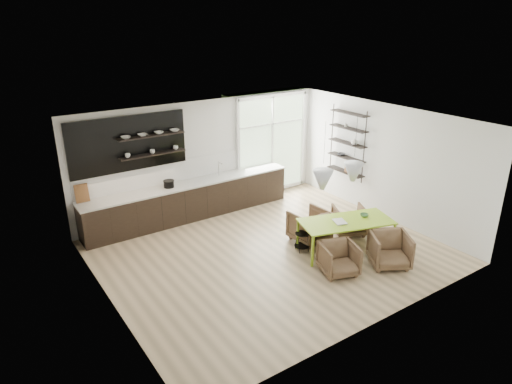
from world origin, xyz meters
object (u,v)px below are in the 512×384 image
(dining_table, at_px, (346,223))
(wire_stool, at_px, (302,239))
(armchair_back_left, at_px, (309,226))
(armchair_back_right, at_px, (349,220))
(armchair_front_left, at_px, (339,259))
(armchair_front_right, at_px, (390,250))

(dining_table, relative_size, wire_stool, 5.07)
(armchair_back_left, height_order, armchair_back_right, armchair_back_left)
(armchair_back_left, xyz_separation_m, armchair_front_left, (-0.46, -1.45, -0.04))
(armchair_back_right, height_order, wire_stool, armchair_back_right)
(dining_table, relative_size, armchair_front_left, 3.06)
(armchair_back_right, xyz_separation_m, armchair_front_right, (-0.41, -1.57, 0.02))
(armchair_back_right, relative_size, armchair_front_left, 1.03)
(armchair_back_right, distance_m, armchair_front_left, 1.92)
(dining_table, bearing_deg, armchair_back_right, 56.67)
(wire_stool, bearing_deg, armchair_front_left, -89.94)
(armchair_back_left, relative_size, armchair_front_right, 1.03)
(armchair_back_left, distance_m, armchair_back_right, 1.06)
(dining_table, height_order, armchair_back_right, dining_table)
(armchair_front_right, distance_m, wire_stool, 1.85)
(dining_table, distance_m, armchair_front_left, 1.04)
(dining_table, distance_m, armchair_back_right, 1.01)
(dining_table, relative_size, armchair_back_left, 2.70)
(armchair_back_left, xyz_separation_m, armchair_back_right, (1.03, -0.24, -0.03))
(dining_table, xyz_separation_m, armchair_back_left, (-0.31, 0.84, -0.31))
(dining_table, distance_m, wire_stool, 1.02)
(armchair_back_right, relative_size, wire_stool, 1.70)
(armchair_back_left, height_order, armchair_front_left, armchair_back_left)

